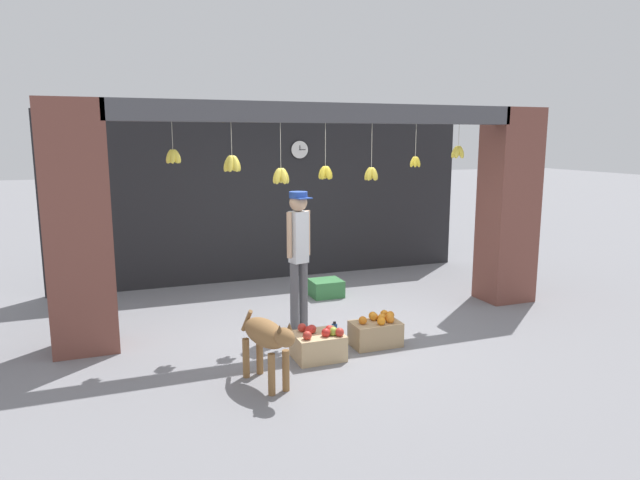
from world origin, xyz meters
TOP-DOWN VIEW (x-y plane):
  - ground_plane at (0.00, 0.00)m, footprint 60.00×60.00m
  - shop_back_wall at (0.00, 2.83)m, footprint 7.12×0.12m
  - shop_pillar_left at (-2.91, 0.30)m, footprint 0.70×0.60m
  - shop_pillar_right at (2.91, 0.30)m, footprint 0.70×0.60m
  - storefront_awning at (-0.02, 0.12)m, footprint 5.22×0.27m
  - dog at (-1.23, -1.38)m, footprint 0.43×0.95m
  - shopkeeper at (-0.40, 0.12)m, footprint 0.33×0.31m
  - fruit_crate_oranges at (0.25, -0.78)m, footprint 0.57×0.35m
  - fruit_crate_apples at (-0.52, -0.91)m, footprint 0.53×0.44m
  - produce_box_green at (0.46, 1.38)m, footprint 0.47×0.42m
  - water_bottle at (-0.20, -0.59)m, footprint 0.07×0.07m
  - wall_clock at (0.52, 2.76)m, footprint 0.31×0.03m

SIDE VIEW (x-z plane):
  - ground_plane at x=0.00m, z-range 0.00..0.00m
  - produce_box_green at x=0.46m, z-range 0.00..0.26m
  - water_bottle at x=-0.20m, z-range -0.01..0.27m
  - fruit_crate_apples at x=-0.52m, z-range -0.02..0.35m
  - fruit_crate_oranges at x=0.25m, z-range -0.02..0.35m
  - dog at x=-1.23m, z-range 0.14..0.85m
  - shopkeeper at x=-0.40m, z-range 0.17..1.92m
  - shop_back_wall at x=0.00m, z-range 0.00..2.81m
  - shop_pillar_left at x=-2.91m, z-range 0.00..2.81m
  - shop_pillar_right at x=2.91m, z-range 0.00..2.81m
  - wall_clock at x=0.52m, z-range 2.04..2.35m
  - storefront_awning at x=-0.02m, z-range 2.15..3.13m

